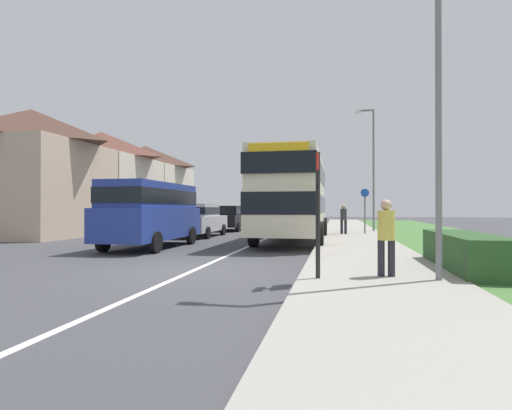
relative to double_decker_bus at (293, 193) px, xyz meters
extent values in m
plane|color=#424247|center=(-1.48, -8.89, -2.14)|extent=(120.00, 120.00, 0.00)
cube|color=silver|center=(-1.48, -0.89, -2.14)|extent=(0.14, 60.00, 0.01)
cube|color=#9E998E|center=(2.72, -2.89, -2.08)|extent=(3.20, 68.00, 0.12)
cube|color=#477538|center=(7.02, -2.89, -2.10)|extent=(6.00, 68.00, 0.08)
cube|color=#2D5128|center=(4.82, -7.86, -1.69)|extent=(1.10, 4.03, 0.90)
cube|color=beige|center=(0.00, 0.00, -0.82)|extent=(2.50, 9.53, 1.65)
cube|color=beige|center=(0.00, 0.00, 0.78)|extent=(2.45, 9.33, 1.55)
cube|color=black|center=(0.00, 0.00, -0.49)|extent=(2.52, 9.57, 0.76)
cube|color=black|center=(0.00, 0.00, 0.86)|extent=(2.52, 9.57, 0.72)
cube|color=gold|center=(0.00, -4.71, 1.28)|extent=(2.00, 0.08, 0.44)
cylinder|color=black|center=(-1.25, 2.95, -1.64)|extent=(0.30, 1.00, 1.00)
cylinder|color=black|center=(1.25, 2.95, -1.64)|extent=(0.30, 1.00, 1.00)
cylinder|color=black|center=(-1.25, -2.62, -1.64)|extent=(0.30, 1.00, 1.00)
cylinder|color=black|center=(1.25, -2.62, -1.64)|extent=(0.30, 1.00, 1.00)
cube|color=navy|center=(-4.95, -3.71, -1.21)|extent=(1.95, 5.49, 1.13)
cube|color=navy|center=(-4.95, -3.71, -0.18)|extent=(1.72, 5.05, 0.93)
cube|color=black|center=(-4.95, -3.71, -0.23)|extent=(1.76, 5.10, 0.52)
cylinder|color=black|center=(-5.91, -2.01, -1.78)|extent=(0.20, 0.72, 0.72)
cylinder|color=black|center=(-4.00, -2.01, -1.78)|extent=(0.20, 0.72, 0.72)
cylinder|color=black|center=(-5.91, -5.41, -1.78)|extent=(0.20, 0.72, 0.72)
cylinder|color=black|center=(-4.00, -5.41, -1.78)|extent=(0.20, 0.72, 0.72)
cube|color=#B7B7BC|center=(-5.11, 2.27, -1.46)|extent=(1.77, 4.55, 0.77)
cube|color=#B7B7BC|center=(-5.11, 2.05, -0.75)|extent=(1.56, 2.50, 0.63)
cube|color=black|center=(-5.11, 2.05, -0.79)|extent=(1.60, 2.53, 0.35)
cylinder|color=black|center=(-5.98, 3.68, -1.84)|extent=(0.20, 0.60, 0.60)
cylinder|color=black|center=(-4.24, 3.68, -1.84)|extent=(0.20, 0.60, 0.60)
cylinder|color=black|center=(-5.98, 0.86, -1.84)|extent=(0.20, 0.60, 0.60)
cylinder|color=black|center=(-4.24, 0.86, -1.84)|extent=(0.20, 0.60, 0.60)
cube|color=black|center=(-4.99, 8.12, -1.48)|extent=(1.73, 4.37, 0.73)
cube|color=black|center=(-4.99, 7.90, -0.81)|extent=(1.52, 2.40, 0.60)
cube|color=black|center=(-4.99, 7.90, -0.84)|extent=(1.56, 2.43, 0.33)
cylinder|color=black|center=(-5.84, 9.47, -1.84)|extent=(0.20, 0.60, 0.60)
cylinder|color=black|center=(-4.15, 9.47, -1.84)|extent=(0.20, 0.60, 0.60)
cylinder|color=black|center=(-5.84, 6.76, -1.84)|extent=(0.20, 0.60, 0.60)
cylinder|color=black|center=(-4.15, 6.76, -1.84)|extent=(0.20, 0.60, 0.60)
cylinder|color=#23232D|center=(2.76, -9.47, -1.72)|extent=(0.14, 0.14, 0.85)
cylinder|color=#23232D|center=(2.96, -9.47, -1.72)|extent=(0.14, 0.14, 0.85)
cylinder|color=#D1C14C|center=(2.86, -9.47, -0.99)|extent=(0.34, 0.34, 0.60)
sphere|color=tan|center=(2.86, -9.47, -0.58)|extent=(0.22, 0.22, 0.22)
cylinder|color=#23232D|center=(2.15, 4.18, -1.72)|extent=(0.14, 0.14, 0.85)
cylinder|color=#23232D|center=(2.35, 4.18, -1.72)|extent=(0.14, 0.14, 0.85)
cylinder|color=#333338|center=(2.25, 4.18, -0.99)|extent=(0.34, 0.34, 0.60)
sphere|color=tan|center=(2.25, 4.18, -0.58)|extent=(0.22, 0.22, 0.22)
cylinder|color=black|center=(1.52, -9.96, -0.84)|extent=(0.09, 0.09, 2.60)
cube|color=red|center=(1.52, -9.96, 0.26)|extent=(0.04, 0.44, 0.32)
cube|color=black|center=(1.52, -9.94, -0.59)|extent=(0.06, 0.52, 0.68)
cylinder|color=slate|center=(3.37, 4.56, -1.09)|extent=(0.08, 0.08, 2.10)
cylinder|color=blue|center=(3.37, 4.56, 0.16)|extent=(0.44, 0.03, 0.44)
cylinder|color=slate|center=(3.80, -9.71, 1.68)|extent=(0.12, 0.12, 7.64)
cylinder|color=slate|center=(4.04, 7.11, 1.53)|extent=(0.12, 0.12, 7.34)
cube|color=slate|center=(3.59, 7.11, 5.15)|extent=(0.90, 0.10, 0.10)
cube|color=silver|center=(3.14, 7.11, 5.08)|extent=(0.36, 0.20, 0.14)
cube|color=#C1A88E|center=(-13.83, 0.72, 0.29)|extent=(6.31, 6.41, 4.87)
pyramid|color=#4C3328|center=(-13.83, 0.72, 3.63)|extent=(6.31, 6.41, 1.81)
cube|color=beige|center=(-13.83, 7.27, 0.29)|extent=(6.31, 6.41, 4.87)
pyramid|color=brown|center=(-13.83, 7.27, 3.63)|extent=(6.31, 6.41, 1.81)
cube|color=beige|center=(-13.83, 13.81, 0.29)|extent=(6.31, 6.41, 4.87)
pyramid|color=#4C3328|center=(-13.83, 13.81, 3.63)|extent=(6.31, 6.41, 1.81)
camera|label=1|loc=(1.87, -18.14, -0.64)|focal=28.92mm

